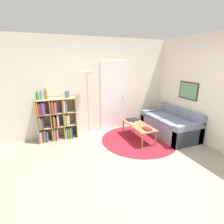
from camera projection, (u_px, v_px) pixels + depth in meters
ground_plane at (146, 175)px, 3.16m from camera, size 14.00×14.00×0.00m
wall_back at (102, 86)px, 4.95m from camera, size 7.05×0.11×2.60m
wall_right at (190, 88)px, 4.60m from camera, size 0.08×5.39×2.60m
rug at (139, 139)px, 4.59m from camera, size 1.94×1.94×0.01m
bookshelf at (55, 120)px, 4.48m from camera, size 0.96×0.34×1.09m
floor_lamp at (87, 84)px, 4.49m from camera, size 0.27×0.27×1.73m
couch at (171, 125)px, 4.84m from camera, size 0.87×1.56×0.73m
coffee_table at (138, 126)px, 4.53m from camera, size 0.45×1.10×0.41m
laptop at (132, 119)px, 4.88m from camera, size 0.33×0.24×0.02m
bowl at (133, 124)px, 4.48m from camera, size 0.12×0.12×0.04m
book_stack_on_table at (147, 129)px, 4.18m from camera, size 0.15×0.22×0.04m
remote at (134, 122)px, 4.64m from camera, size 0.10×0.17×0.02m
bottle_left at (37, 96)px, 4.15m from camera, size 0.07×0.07×0.21m
bottle_middle at (41, 96)px, 4.19m from camera, size 0.07×0.07×0.23m
bottle_right at (46, 95)px, 4.23m from camera, size 0.07×0.07×0.26m
vase_on_shelf at (67, 94)px, 4.43m from camera, size 0.12×0.12×0.16m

